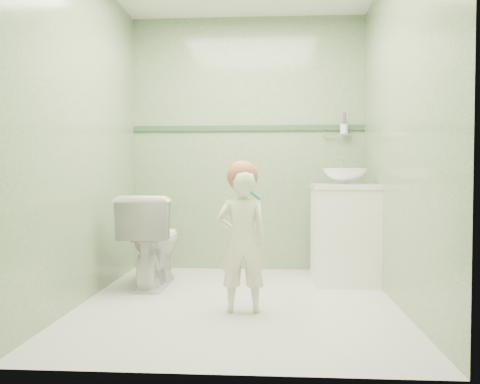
{
  "coord_description": "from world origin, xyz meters",
  "views": [
    {
      "loc": [
        0.23,
        -3.42,
        0.91
      ],
      "look_at": [
        0.0,
        0.15,
        0.78
      ],
      "focal_mm": 36.64,
      "sensor_mm": 36.0,
      "label": 1
    }
  ],
  "objects": [
    {
      "name": "ground",
      "position": [
        0.0,
        0.0,
        0.0
      ],
      "size": [
        2.5,
        2.5,
        0.0
      ],
      "primitive_type": "plane",
      "color": "beige",
      "rests_on": "ground"
    },
    {
      "name": "room_shell",
      "position": [
        0.0,
        0.0,
        1.2
      ],
      "size": [
        2.5,
        2.54,
        2.4
      ],
      "color": "gray",
      "rests_on": "ground"
    },
    {
      "name": "trim_stripe",
      "position": [
        0.0,
        1.24,
        1.35
      ],
      "size": [
        2.2,
        0.02,
        0.05
      ],
      "primitive_type": "cube",
      "color": "#33553A",
      "rests_on": "room_shell"
    },
    {
      "name": "vanity",
      "position": [
        0.84,
        0.7,
        0.4
      ],
      "size": [
        0.52,
        0.5,
        0.8
      ],
      "primitive_type": "cube",
      "color": "white",
      "rests_on": "ground"
    },
    {
      "name": "counter",
      "position": [
        0.84,
        0.7,
        0.81
      ],
      "size": [
        0.54,
        0.52,
        0.04
      ],
      "primitive_type": "cube",
      "color": "white",
      "rests_on": "vanity"
    },
    {
      "name": "basin",
      "position": [
        0.84,
        0.7,
        0.89
      ],
      "size": [
        0.37,
        0.37,
        0.13
      ],
      "primitive_type": "imported",
      "color": "white",
      "rests_on": "counter"
    },
    {
      "name": "faucet",
      "position": [
        0.84,
        0.89,
        0.97
      ],
      "size": [
        0.03,
        0.13,
        0.18
      ],
      "color": "silver",
      "rests_on": "counter"
    },
    {
      "name": "cup_holder",
      "position": [
        0.89,
        1.18,
        1.33
      ],
      "size": [
        0.26,
        0.07,
        0.21
      ],
      "color": "silver",
      "rests_on": "room_shell"
    },
    {
      "name": "toilet",
      "position": [
        -0.74,
        0.5,
        0.37
      ],
      "size": [
        0.42,
        0.74,
        0.75
      ],
      "primitive_type": "imported",
      "rotation": [
        0.0,
        0.0,
        3.13
      ],
      "color": "white",
      "rests_on": "ground"
    },
    {
      "name": "toddler",
      "position": [
        0.04,
        -0.23,
        0.47
      ],
      "size": [
        0.36,
        0.25,
        0.93
      ],
      "primitive_type": "imported",
      "rotation": [
        0.0,
        0.0,
        3.22
      ],
      "color": "white",
      "rests_on": "ground"
    },
    {
      "name": "hair_cap",
      "position": [
        0.04,
        -0.2,
        0.9
      ],
      "size": [
        0.21,
        0.21,
        0.21
      ],
      "primitive_type": "sphere",
      "color": "#9F6141",
      "rests_on": "toddler"
    },
    {
      "name": "teal_toothbrush",
      "position": [
        0.12,
        -0.34,
        0.78
      ],
      "size": [
        0.11,
        0.14,
        0.08
      ],
      "color": "#01835A",
      "rests_on": "toddler"
    }
  ]
}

